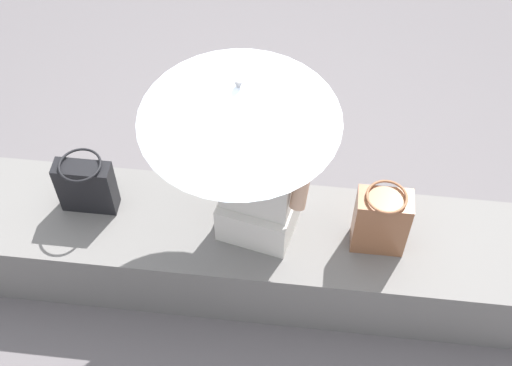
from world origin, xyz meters
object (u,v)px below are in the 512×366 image
person_seated (259,177)px  parasol (239,103)px  tote_bag_canvas (381,221)px  handbag_black (86,185)px

person_seated → parasol: (-0.07, -0.05, 0.51)m
person_seated → tote_bag_canvas: size_ratio=2.40×
person_seated → handbag_black: (-0.83, 0.03, -0.23)m
handbag_black → tote_bag_canvas: (1.40, -0.06, 0.02)m
handbag_black → person_seated: bearing=-2.3°
person_seated → parasol: bearing=-147.3°
parasol → handbag_black: 1.06m
person_seated → parasol: 0.52m
person_seated → handbag_black: person_seated is taller
person_seated → tote_bag_canvas: 0.60m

